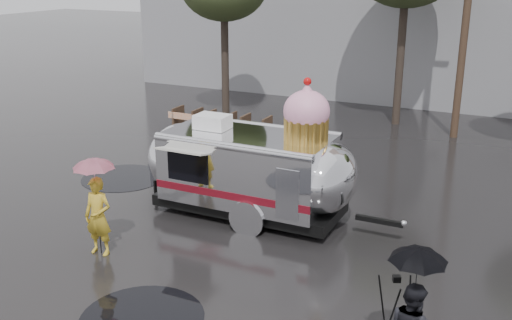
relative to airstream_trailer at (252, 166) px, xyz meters
The scene contains 9 objects.
ground 4.19m from the airstream_trailer, 73.28° to the right, with size 120.00×120.00×0.00m, color black.
puddles 2.78m from the airstream_trailer, 80.06° to the right, with size 11.58×12.19×0.01m.
utility_pole 11.31m from the airstream_trailer, 70.38° to the left, with size 1.60×0.28×9.00m.
barricade_row 7.63m from the airstream_trailer, 125.55° to the left, with size 4.30×0.80×1.00m.
airstream_trailer is the anchor object (origin of this frame).
person_left 4.15m from the airstream_trailer, 121.62° to the right, with size 0.66×0.44×1.84m, color gold.
umbrella_pink 4.17m from the airstream_trailer, 121.62° to the right, with size 1.15×1.15×2.33m.
umbrella_black 7.03m from the airstream_trailer, 42.40° to the right, with size 1.11×1.11×2.31m.
tripod 6.51m from the airstream_trailer, 42.23° to the right, with size 0.64×0.58×1.55m.
Camera 1 is at (5.41, -9.38, 6.39)m, focal length 42.00 mm.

